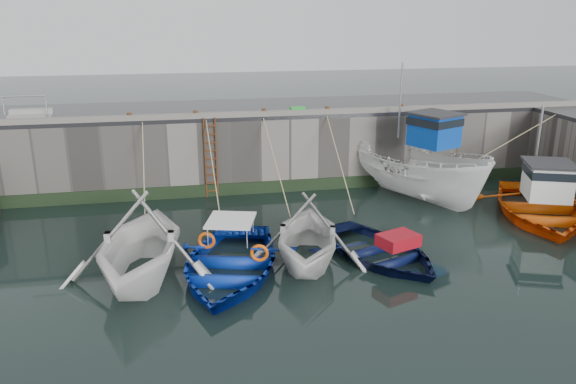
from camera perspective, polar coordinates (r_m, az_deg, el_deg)
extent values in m
plane|color=black|center=(14.09, 3.41, -12.38)|extent=(120.00, 120.00, 0.00)
cube|color=slate|center=(25.11, -3.65, 4.88)|extent=(30.00, 5.00, 3.00)
cube|color=black|center=(24.81, -3.72, 8.44)|extent=(30.00, 5.00, 0.16)
cube|color=slate|center=(22.48, -2.93, 7.96)|extent=(30.00, 0.30, 0.20)
cube|color=black|center=(23.00, -2.74, 0.47)|extent=(30.00, 0.08, 0.50)
cylinder|color=#3F1E0F|center=(22.40, -8.41, 3.41)|extent=(0.07, 0.07, 3.20)
cylinder|color=#3F1E0F|center=(22.42, -7.29, 3.47)|extent=(0.07, 0.07, 3.20)
cube|color=#3F1E0F|center=(22.76, -7.71, 0.13)|extent=(0.44, 0.06, 0.05)
cube|color=#3F1E0F|center=(22.66, -7.74, 0.93)|extent=(0.44, 0.06, 0.05)
cube|color=#3F1E0F|center=(22.57, -7.78, 1.73)|extent=(0.44, 0.06, 0.05)
cube|color=#3F1E0F|center=(22.48, -7.81, 2.54)|extent=(0.44, 0.06, 0.05)
cube|color=#3F1E0F|center=(22.40, -7.85, 3.35)|extent=(0.44, 0.06, 0.05)
cube|color=#3F1E0F|center=(22.32, -7.88, 4.17)|extent=(0.44, 0.06, 0.05)
cube|color=#3F1E0F|center=(22.25, -7.92, 5.00)|extent=(0.44, 0.06, 0.05)
cube|color=#3F1E0F|center=(22.18, -7.95, 5.83)|extent=(0.44, 0.06, 0.05)
cube|color=#3F1E0F|center=(22.11, -7.99, 6.67)|extent=(0.44, 0.06, 0.05)
imported|color=white|center=(16.38, -14.55, -8.43)|extent=(5.28, 5.88, 2.77)
imported|color=#0B2EA9|center=(16.24, -5.99, -8.16)|extent=(5.22, 6.30, 1.13)
imported|color=silver|center=(16.87, 1.93, -7.04)|extent=(4.88, 5.32, 2.36)
imported|color=#091139|center=(17.34, 9.18, -6.55)|extent=(4.75, 5.53, 0.97)
imported|color=white|center=(22.87, 13.12, 1.71)|extent=(5.09, 7.10, 2.58)
cube|color=#0B3BA8|center=(22.06, 14.63, 6.07)|extent=(1.90, 1.95, 1.20)
cube|color=black|center=(22.00, 14.70, 6.96)|extent=(1.98, 2.03, 0.28)
cube|color=#262628|center=(21.95, 14.76, 7.71)|extent=(2.17, 2.22, 0.08)
cylinder|color=#A5A8AD|center=(23.08, 11.34, 9.06)|extent=(0.08, 0.08, 3.00)
imported|color=#FF5F0D|center=(22.33, 24.09, -1.58)|extent=(6.16, 7.16, 1.25)
cube|color=white|center=(21.44, 24.87, 1.00)|extent=(1.84, 1.90, 1.20)
cube|color=black|center=(21.35, 24.99, 1.89)|extent=(1.92, 1.98, 0.28)
cube|color=#262628|center=(21.28, 25.09, 2.65)|extent=(2.10, 2.16, 0.08)
cylinder|color=#A5A8AD|center=(22.92, 24.06, 4.43)|extent=(0.08, 0.08, 3.00)
cube|color=green|center=(22.90, 1.00, 8.28)|extent=(0.59, 0.36, 0.30)
cylinder|color=#A5A8AD|center=(23.52, -26.90, 7.50)|extent=(0.05, 0.05, 1.00)
cylinder|color=#A5A8AD|center=(23.16, -23.30, 7.84)|extent=(0.05, 0.05, 1.00)
cylinder|color=#A5A8AD|center=(23.26, -25.26, 8.79)|extent=(1.50, 0.05, 0.05)
cube|color=gray|center=(23.87, -24.72, 6.92)|extent=(1.60, 0.35, 0.18)
cube|color=gray|center=(24.17, -24.59, 7.49)|extent=(1.60, 0.35, 0.18)
cylinder|color=#3F1E0F|center=(22.43, -15.82, 7.40)|extent=(0.18, 0.18, 0.28)
cylinder|color=#3F1E0F|center=(22.36, -9.38, 7.80)|extent=(0.18, 0.18, 0.28)
cylinder|color=#3F1E0F|center=(22.60, -2.46, 8.12)|extent=(0.18, 0.18, 0.28)
cylinder|color=#3F1E0F|center=(23.13, 3.98, 8.31)|extent=(0.18, 0.18, 0.28)
cylinder|color=#3F1E0F|center=(24.15, 11.42, 8.41)|extent=(0.18, 0.18, 0.28)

